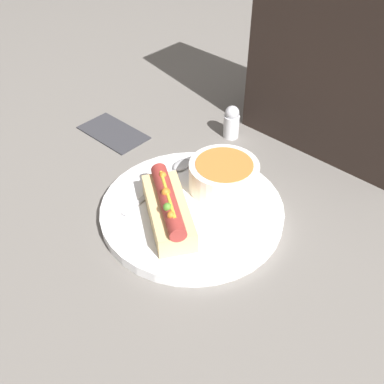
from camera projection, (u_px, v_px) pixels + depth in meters
name	position (u px, v px, depth m)	size (l,w,h in m)	color
ground_plane	(192.00, 214.00, 0.72)	(4.00, 4.00, 0.00)	slate
dinner_plate	(192.00, 210.00, 0.72)	(0.29, 0.29, 0.02)	white
hot_dog	(168.00, 209.00, 0.67)	(0.16, 0.13, 0.06)	#E5C17F
soup_bowl	(224.00, 175.00, 0.73)	(0.11, 0.11, 0.05)	silver
spoon	(171.00, 174.00, 0.77)	(0.04, 0.17, 0.01)	#B7B7BC
napkin	(113.00, 132.00, 0.90)	(0.14, 0.08, 0.01)	#333338
salt_shaker	(232.00, 122.00, 0.87)	(0.03, 0.03, 0.07)	silver
seated_diner	(354.00, 25.00, 0.74)	(0.31, 0.14, 0.52)	#2D231E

